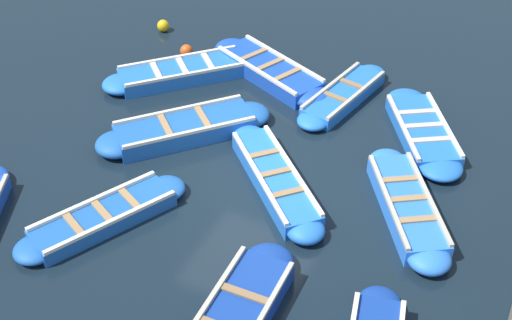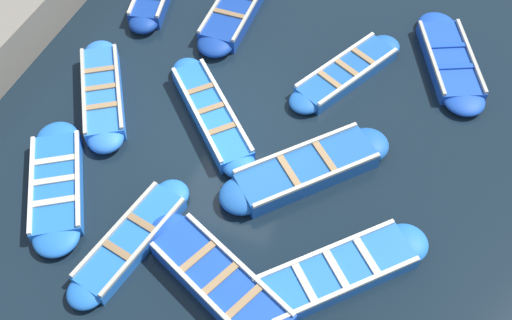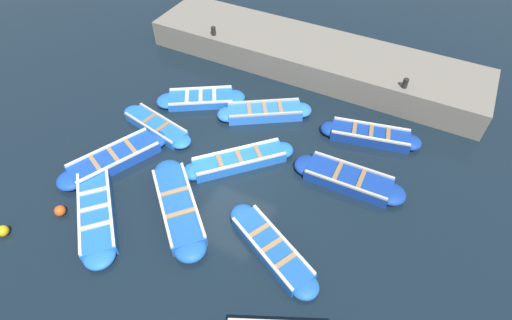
{
  "view_description": "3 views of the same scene",
  "coord_description": "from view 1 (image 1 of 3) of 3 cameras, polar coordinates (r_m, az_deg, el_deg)",
  "views": [
    {
      "loc": [
        -4.98,
        9.98,
        9.22
      ],
      "look_at": [
        -0.15,
        0.03,
        0.49
      ],
      "focal_mm": 50.0,
      "sensor_mm": 36.0,
      "label": 1
    },
    {
      "loc": [
        3.56,
        -7.74,
        10.32
      ],
      "look_at": [
        0.82,
        -0.81,
        0.25
      ],
      "focal_mm": 42.0,
      "sensor_mm": 36.0,
      "label": 2
    },
    {
      "loc": [
        7.12,
        4.69,
        9.7
      ],
      "look_at": [
        -0.76,
        0.61,
        0.31
      ],
      "focal_mm": 28.0,
      "sensor_mm": 36.0,
      "label": 3
    }
  ],
  "objects": [
    {
      "name": "boat_bow_out",
      "position": [
        13.79,
        11.97,
        -3.65
      ],
      "size": [
        2.57,
        3.38,
        0.44
      ],
      "color": "blue",
      "rests_on": "ground"
    },
    {
      "name": "buoy_white_drifting",
      "position": [
        19.73,
        -7.44,
        10.61
      ],
      "size": [
        0.32,
        0.32,
        0.32
      ],
      "primitive_type": "sphere",
      "color": "#EAB214",
      "rests_on": "ground"
    },
    {
      "name": "boat_outer_left",
      "position": [
        11.66,
        -1.7,
        -12.55
      ],
      "size": [
        1.05,
        3.61,
        0.43
      ],
      "color": "navy",
      "rests_on": "ground"
    },
    {
      "name": "buoy_orange_near",
      "position": [
        18.46,
        -5.59,
        8.7
      ],
      "size": [
        0.33,
        0.33,
        0.33
      ],
      "primitive_type": "sphere",
      "color": "#E05119",
      "rests_on": "ground"
    },
    {
      "name": "boat_drifting",
      "position": [
        13.63,
        -12.11,
        -4.51
      ],
      "size": [
        2.24,
        3.47,
        0.36
      ],
      "color": "#1E59AD",
      "rests_on": "ground"
    },
    {
      "name": "boat_centre",
      "position": [
        17.53,
        -5.87,
        6.98
      ],
      "size": [
        3.37,
        3.43,
        0.4
      ],
      "color": "blue",
      "rests_on": "ground"
    },
    {
      "name": "buoy_yellow_far",
      "position": [
        15.26,
        -11.19,
        0.84
      ],
      "size": [
        0.25,
        0.25,
        0.25
      ],
      "primitive_type": "sphere",
      "color": "#EAB214",
      "rests_on": "ground"
    },
    {
      "name": "boat_outer_right",
      "position": [
        15.52,
        -5.71,
        2.49
      ],
      "size": [
        3.32,
        3.49,
        0.45
      ],
      "color": "#1E59AD",
      "rests_on": "ground"
    },
    {
      "name": "boat_near_quay",
      "position": [
        17.46,
        1.12,
        7.12
      ],
      "size": [
        3.85,
        2.36,
        0.44
      ],
      "color": "#1947B7",
      "rests_on": "ground"
    },
    {
      "name": "boat_end_of_row",
      "position": [
        14.12,
        1.55,
        -1.57
      ],
      "size": [
        3.22,
        3.15,
        0.41
      ],
      "color": "blue",
      "rests_on": "ground"
    },
    {
      "name": "boat_tucked",
      "position": [
        15.85,
        13.18,
        2.24
      ],
      "size": [
        2.59,
        3.36,
        0.37
      ],
      "color": "blue",
      "rests_on": "ground"
    },
    {
      "name": "ground_plane",
      "position": [
        14.47,
        -0.49,
        -1.3
      ],
      "size": [
        120.0,
        120.0,
        0.0
      ],
      "primitive_type": "plane",
      "color": "black"
    },
    {
      "name": "boat_inner_gap",
      "position": [
        16.73,
        6.99,
        5.12
      ],
      "size": [
        1.35,
        3.32,
        0.35
      ],
      "color": "blue",
      "rests_on": "ground"
    }
  ]
}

